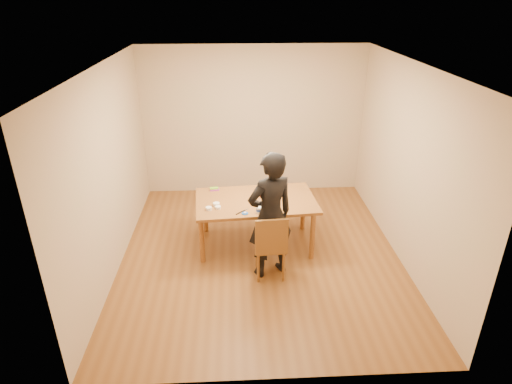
{
  "coord_description": "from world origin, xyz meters",
  "views": [
    {
      "loc": [
        -0.34,
        -5.29,
        3.52
      ],
      "look_at": [
        -0.05,
        0.22,
        0.9
      ],
      "focal_mm": 30.0,
      "sensor_mm": 36.0,
      "label": 1
    }
  ],
  "objects_px": {
    "cake_plate": "(269,195)",
    "person": "(270,216)",
    "dining_table": "(256,201)",
    "dining_chair": "(270,246)",
    "cake": "(269,192)"
  },
  "relations": [
    {
      "from": "dining_table",
      "to": "person",
      "type": "relative_size",
      "value": 0.99
    },
    {
      "from": "cake",
      "to": "person",
      "type": "relative_size",
      "value": 0.14
    },
    {
      "from": "cake",
      "to": "dining_chair",
      "type": "bearing_deg",
      "value": -92.86
    },
    {
      "from": "dining_table",
      "to": "cake_plate",
      "type": "xyz_separation_m",
      "value": [
        0.19,
        0.12,
        0.03
      ]
    },
    {
      "from": "dining_table",
      "to": "person",
      "type": "bearing_deg",
      "value": -82.79
    },
    {
      "from": "dining_table",
      "to": "dining_chair",
      "type": "distance_m",
      "value": 0.84
    },
    {
      "from": "dining_chair",
      "to": "cake",
      "type": "bearing_deg",
      "value": 83.28
    },
    {
      "from": "cake",
      "to": "cake_plate",
      "type": "bearing_deg",
      "value": 0.0
    },
    {
      "from": "dining_table",
      "to": "person",
      "type": "xyz_separation_m",
      "value": [
        0.15,
        -0.73,
        0.15
      ]
    },
    {
      "from": "dining_table",
      "to": "cake_plate",
      "type": "distance_m",
      "value": 0.23
    },
    {
      "from": "dining_chair",
      "to": "dining_table",
      "type": "bearing_deg",
      "value": 97.09
    },
    {
      "from": "cake_plate",
      "to": "person",
      "type": "distance_m",
      "value": 0.86
    },
    {
      "from": "dining_chair",
      "to": "cake_plate",
      "type": "xyz_separation_m",
      "value": [
        0.04,
        0.89,
        0.31
      ]
    },
    {
      "from": "dining_table",
      "to": "person",
      "type": "distance_m",
      "value": 0.76
    },
    {
      "from": "dining_table",
      "to": "dining_chair",
      "type": "height_order",
      "value": "dining_table"
    }
  ]
}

